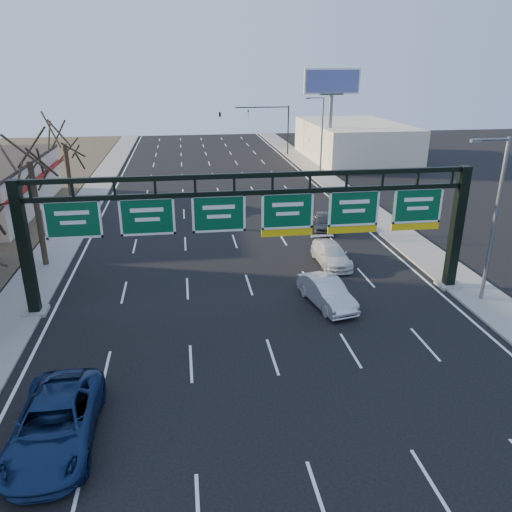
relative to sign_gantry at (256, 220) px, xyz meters
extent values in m
plane|color=black|center=(-0.16, -8.00, -4.63)|extent=(160.00, 160.00, 0.00)
cube|color=gray|center=(-12.96, 12.00, -4.57)|extent=(3.00, 120.00, 0.12)
cube|color=gray|center=(12.64, 12.00, -4.57)|extent=(3.00, 120.00, 0.12)
cube|color=white|center=(-0.16, 12.00, -4.62)|extent=(21.60, 120.00, 0.01)
cube|color=black|center=(-11.86, 0.00, -1.03)|extent=(0.55, 0.55, 7.20)
cube|color=gray|center=(-11.86, 0.00, -4.53)|extent=(1.20, 1.20, 0.20)
cube|color=black|center=(11.54, 0.00, -1.03)|extent=(0.55, 0.55, 7.20)
cube|color=gray|center=(11.54, 0.00, -4.53)|extent=(1.20, 1.20, 0.20)
cube|color=black|center=(-0.16, 0.00, 2.42)|extent=(23.40, 0.25, 0.25)
cube|color=black|center=(-0.16, 0.00, 1.52)|extent=(23.40, 0.25, 0.25)
cube|color=#054B2A|center=(-9.33, 0.00, 0.47)|extent=(2.80, 0.10, 2.00)
cube|color=#054B2A|center=(-5.66, 0.00, 0.47)|extent=(2.80, 0.10, 2.00)
cube|color=#054B2A|center=(-1.99, 0.00, 0.47)|extent=(2.80, 0.10, 2.00)
cube|color=#054B2A|center=(1.67, 0.00, 0.47)|extent=(2.80, 0.10, 2.00)
cube|color=yellow|center=(1.67, 0.00, -0.75)|extent=(2.80, 0.10, 0.40)
cube|color=#054B2A|center=(5.34, 0.00, 0.47)|extent=(2.80, 0.10, 2.00)
cube|color=yellow|center=(5.34, 0.00, -0.75)|extent=(2.80, 0.10, 0.40)
cube|color=#054B2A|center=(9.01, 0.00, 0.47)|extent=(2.80, 0.10, 2.00)
cube|color=yellow|center=(9.01, 0.00, -0.75)|extent=(2.80, 0.10, 0.40)
cube|color=maroon|center=(-16.56, 21.00, -1.63)|extent=(1.20, 18.00, 0.40)
cube|color=beige|center=(19.84, 42.00, -2.13)|extent=(12.00, 20.00, 5.00)
cylinder|color=black|center=(-12.96, 7.00, -1.09)|extent=(0.36, 0.36, 6.84)
cylinder|color=black|center=(-12.96, 17.00, -1.28)|extent=(0.36, 0.36, 6.46)
cylinder|color=slate|center=(12.44, -2.00, -0.01)|extent=(0.20, 0.20, 9.00)
cylinder|color=slate|center=(11.54, -2.00, 4.39)|extent=(1.80, 0.12, 0.12)
cube|color=slate|center=(10.64, -2.00, 4.34)|extent=(0.50, 0.22, 0.15)
cylinder|color=slate|center=(12.44, 32.00, -0.01)|extent=(0.20, 0.20, 9.00)
cylinder|color=slate|center=(11.54, 32.00, 4.39)|extent=(1.80, 0.12, 0.12)
cube|color=slate|center=(10.64, 32.00, 4.34)|extent=(0.50, 0.22, 0.15)
cylinder|color=slate|center=(14.84, 37.00, -0.13)|extent=(0.50, 0.50, 9.00)
cube|color=slate|center=(14.84, 37.00, 4.37)|extent=(3.00, 0.30, 0.20)
cube|color=white|center=(14.84, 37.00, 5.87)|extent=(7.00, 0.30, 3.00)
cube|color=#4B5797|center=(14.84, 36.80, 5.87)|extent=(6.60, 0.05, 2.60)
cylinder|color=black|center=(11.64, 47.00, -1.13)|extent=(0.18, 0.18, 7.00)
cylinder|color=black|center=(7.84, 47.00, 2.17)|extent=(7.60, 0.14, 0.14)
imported|color=black|center=(5.84, 47.00, 1.37)|extent=(0.20, 0.20, 1.00)
imported|color=black|center=(1.84, 47.00, 1.37)|extent=(0.54, 0.54, 1.62)
imported|color=#122650|center=(-8.55, -10.34, -3.81)|extent=(2.74, 5.92, 1.64)
imported|color=#BCBCC1|center=(3.69, -1.29, -3.89)|extent=(2.48, 4.74, 1.49)
imported|color=silver|center=(5.67, 4.57, -3.96)|extent=(1.95, 4.63, 1.33)
imported|color=#3C3E41|center=(7.11, 11.64, -3.94)|extent=(2.35, 4.27, 1.37)
imported|color=#B9BABF|center=(-1.99, 18.85, -3.96)|extent=(1.57, 4.14, 1.35)
camera|label=1|loc=(-3.75, -25.13, 7.70)|focal=35.00mm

